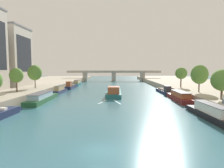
{
  "coord_description": "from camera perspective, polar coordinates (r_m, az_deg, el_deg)",
  "views": [
    {
      "loc": [
        1.55,
        -17.73,
        8.12
      ],
      "look_at": [
        0.0,
        53.4,
        2.32
      ],
      "focal_mm": 29.7,
      "sensor_mm": 36.0,
      "label": 1
    }
  ],
  "objects": [
    {
      "name": "tree_right_second",
      "position": [
        65.07,
        20.51,
        3.1
      ],
      "size": [
        3.79,
        3.79,
        6.54
      ],
      "color": "brown",
      "rests_on": "quay_right"
    },
    {
      "name": "tree_right_midway",
      "position": [
        42.71,
        30.81,
        1.03
      ],
      "size": [
        4.24,
        4.24,
        6.0
      ],
      "color": "brown",
      "rests_on": "quay_right"
    },
    {
      "name": "quay_left",
      "position": [
        82.84,
        -26.85,
        -0.75
      ],
      "size": [
        36.0,
        170.0,
        2.08
      ],
      "primitive_type": "cube",
      "color": "#A89E89",
      "rests_on": "ground"
    },
    {
      "name": "bridge_far",
      "position": [
        125.52,
        0.54,
        3.01
      ],
      "size": [
        62.92,
        4.4,
        7.03
      ],
      "color": "#9E998E",
      "rests_on": "ground"
    },
    {
      "name": "wake_behind_barge",
      "position": [
        45.71,
        -0.7,
        -5.55
      ],
      "size": [
        5.6,
        5.88,
        0.03
      ],
      "color": "#A5D1DB",
      "rests_on": "ground"
    },
    {
      "name": "person_on_quay",
      "position": [
        37.82,
        31.1,
        -3.78
      ],
      "size": [
        0.37,
        0.43,
        1.62
      ],
      "color": "navy",
      "rests_on": "quay_right"
    },
    {
      "name": "quay_right",
      "position": [
        81.42,
        27.41,
        -0.85
      ],
      "size": [
        36.0,
        170.0,
        2.08
      ],
      "primitive_type": "cube",
      "color": "#A89E89",
      "rests_on": "ground"
    },
    {
      "name": "moored_boat_left_downstream",
      "position": [
        78.89,
        -12.51,
        -0.67
      ],
      "size": [
        2.51,
        12.35,
        3.2
      ],
      "color": "#1E284C",
      "rests_on": "ground"
    },
    {
      "name": "moored_boat_right_gap_after",
      "position": [
        50.67,
        20.04,
        -3.65
      ],
      "size": [
        3.39,
        14.72,
        2.49
      ],
      "color": "maroon",
      "rests_on": "ground"
    },
    {
      "name": "moored_boat_left_second",
      "position": [
        49.61,
        -20.71,
        -3.93
      ],
      "size": [
        3.81,
        16.55,
        2.32
      ],
      "color": "#235633",
      "rests_on": "ground"
    },
    {
      "name": "building_left_tall",
      "position": [
        75.77,
        -29.68,
        7.38
      ],
      "size": [
        13.27,
        13.03,
        20.84
      ],
      "color": "#BCB2A8",
      "rests_on": "quay_left"
    },
    {
      "name": "moored_boat_left_upstream",
      "position": [
        93.37,
        -10.62,
        0.3
      ],
      "size": [
        2.81,
        12.17,
        2.75
      ],
      "color": "#23666B",
      "rests_on": "ground"
    },
    {
      "name": "moored_boat_right_lone",
      "position": [
        34.53,
        27.86,
        -7.69
      ],
      "size": [
        2.7,
        13.7,
        2.53
      ],
      "color": "black",
      "rests_on": "ground"
    },
    {
      "name": "tree_right_distant",
      "position": [
        53.16,
        25.32,
        2.68
      ],
      "size": [
        4.31,
        4.31,
        7.12
      ],
      "color": "brown",
      "rests_on": "quay_right"
    },
    {
      "name": "tree_left_nearest",
      "position": [
        62.44,
        -22.68,
        3.23
      ],
      "size": [
        4.26,
        4.26,
        7.27
      ],
      "color": "brown",
      "rests_on": "quay_left"
    },
    {
      "name": "tree_left_past_mid",
      "position": [
        54.33,
        -27.36,
        2.36
      ],
      "size": [
        3.47,
        3.47,
        6.29
      ],
      "color": "brown",
      "rests_on": "quay_left"
    },
    {
      "name": "moored_boat_left_gap_after",
      "position": [
        64.87,
        -15.71,
        -1.74
      ],
      "size": [
        2.0,
        10.68,
        2.61
      ],
      "color": "#1E284C",
      "rests_on": "ground"
    },
    {
      "name": "barge_midriver",
      "position": [
        60.03,
        0.56,
        -2.24
      ],
      "size": [
        4.53,
        23.67,
        3.06
      ],
      "color": "#23666B",
      "rests_on": "ground"
    },
    {
      "name": "ground_plane",
      "position": [
        19.57,
        -3.63,
        -19.87
      ],
      "size": [
        400.0,
        400.0,
        0.0
      ],
      "primitive_type": "plane",
      "color": "#336675"
    },
    {
      "name": "moored_boat_right_downstream",
      "position": [
        64.74,
        15.7,
        -1.97
      ],
      "size": [
        2.44,
        13.79,
        2.83
      ],
      "color": "#1E284C",
      "rests_on": "ground"
    }
  ]
}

